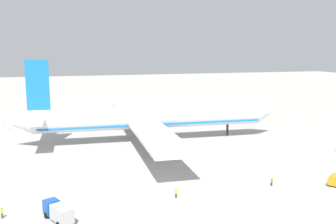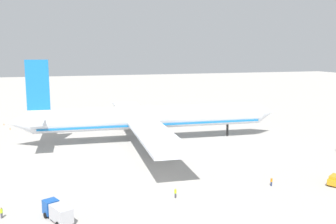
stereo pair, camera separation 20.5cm
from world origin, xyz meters
name	(u,v)px [view 1 (the left image)]	position (x,y,z in m)	size (l,w,h in m)	color
ground_plane	(153,140)	(0.00, 0.00, 0.00)	(600.00, 600.00, 0.00)	#ADA8A0
airliner	(148,118)	(-1.38, 0.03, 6.75)	(78.59, 79.63, 23.64)	silver
service_truck_1	(58,212)	(-28.12, -47.23, 1.53)	(4.63, 6.96, 2.70)	#194CA5
service_van	(336,180)	(24.19, -46.92, 1.03)	(4.63, 3.85, 1.97)	orange
baggage_cart_0	(105,112)	(-6.31, 52.82, 0.76)	(2.40, 3.06, 1.39)	#595B60
ground_worker_2	(176,193)	(-7.85, -43.87, 0.92)	(0.56, 0.56, 1.79)	#3F3F47
ground_worker_3	(2,213)	(-36.54, -43.54, 0.90)	(0.55, 0.55, 1.76)	#3F3F47
ground_worker_4	(272,181)	(11.91, -43.70, 0.86)	(0.41, 0.41, 1.70)	navy
traffic_cone_0	(216,111)	(40.39, 43.71, 0.28)	(0.36, 0.36, 0.55)	orange
traffic_cone_1	(4,124)	(-44.18, 38.13, 0.28)	(0.36, 0.36, 0.55)	orange
traffic_cone_2	(10,129)	(-41.43, 29.40, 0.28)	(0.36, 0.36, 0.55)	orange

